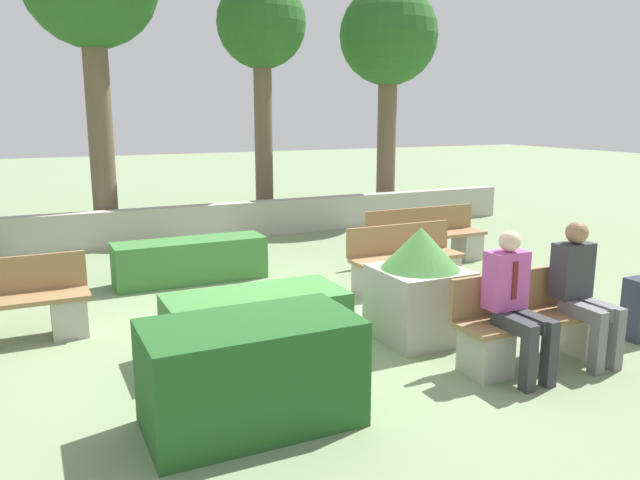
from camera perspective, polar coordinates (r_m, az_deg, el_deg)
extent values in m
plane|color=gray|center=(7.00, -2.14, -8.36)|extent=(60.00, 60.00, 0.00)
cube|color=#ADA89E|center=(11.87, -12.47, 1.41)|extent=(14.51, 0.30, 0.68)
cube|color=#937047|center=(6.38, 19.34, -6.78)|extent=(1.71, 0.44, 0.05)
cube|color=#937047|center=(6.48, 17.97, -4.33)|extent=(1.71, 0.04, 0.40)
cube|color=#ADA89E|center=(6.05, 14.89, -9.91)|extent=(0.36, 0.40, 0.43)
cube|color=#ADA89E|center=(6.89, 22.95, -7.77)|extent=(0.36, 0.40, 0.43)
cube|color=#937047|center=(8.53, 8.03, -1.64)|extent=(1.62, 0.44, 0.05)
cube|color=#937047|center=(8.68, 7.20, 0.14)|extent=(1.62, 0.04, 0.40)
cube|color=#ADA89E|center=(8.29, 4.63, -3.65)|extent=(0.36, 0.40, 0.43)
cube|color=#ADA89E|center=(8.91, 11.11, -2.74)|extent=(0.36, 0.40, 0.43)
cube|color=#937047|center=(7.30, -26.64, -5.08)|extent=(1.62, 0.44, 0.05)
cube|color=#937047|center=(7.47, -26.77, -2.92)|extent=(1.62, 0.04, 0.40)
cube|color=#ADA89E|center=(7.37, -21.95, -6.46)|extent=(0.36, 0.40, 0.43)
cube|color=#937047|center=(10.08, 9.88, 0.37)|extent=(2.03, 0.44, 0.05)
cube|color=#937047|center=(10.23, 9.14, 1.84)|extent=(2.03, 0.04, 0.40)
cube|color=#ADA89E|center=(9.70, 6.04, -1.40)|extent=(0.36, 0.40, 0.43)
cube|color=#ADA89E|center=(10.59, 13.31, -0.54)|extent=(0.36, 0.40, 0.43)
cube|color=#333338|center=(5.87, 17.28, -7.32)|extent=(0.14, 0.46, 0.13)
cube|color=#333338|center=(6.00, 18.69, -6.99)|extent=(0.14, 0.46, 0.13)
cube|color=#333338|center=(5.78, 18.54, -10.21)|extent=(0.11, 0.11, 0.61)
cube|color=#333338|center=(5.94, 20.24, -9.73)|extent=(0.11, 0.11, 0.61)
cube|color=#B74C9E|center=(6.01, 16.63, -3.51)|extent=(0.38, 0.22, 0.54)
sphere|color=beige|center=(5.91, 16.96, -0.09)|extent=(0.20, 0.20, 0.20)
cube|color=maroon|center=(5.92, 17.39, -3.57)|extent=(0.06, 0.01, 0.35)
cube|color=slate|center=(6.45, 22.79, -6.01)|extent=(0.14, 0.46, 0.13)
cube|color=slate|center=(6.59, 23.96, -5.72)|extent=(0.14, 0.46, 0.13)
cube|color=slate|center=(6.37, 24.05, -8.60)|extent=(0.11, 0.11, 0.61)
cube|color=slate|center=(6.54, 25.44, -8.18)|extent=(0.11, 0.11, 0.61)
cube|color=#333338|center=(6.59, 22.06, -2.56)|extent=(0.38, 0.22, 0.54)
sphere|color=#936B4C|center=(6.50, 22.44, 0.64)|extent=(0.22, 0.22, 0.22)
cube|color=#3D7A38|center=(9.12, -11.74, -1.85)|extent=(2.13, 0.61, 0.61)
cube|color=#3D7A38|center=(6.34, -5.85, -7.62)|extent=(1.78, 0.84, 0.63)
cube|color=#235623|center=(4.94, -6.30, -11.99)|extent=(1.63, 0.88, 0.84)
cube|color=#ADA89E|center=(6.78, 9.02, -5.74)|extent=(0.88, 0.88, 0.77)
cone|color=#47843D|center=(6.63, 9.19, -0.73)|extent=(0.84, 0.84, 0.44)
cylinder|color=brown|center=(11.90, -19.41, 9.05)|extent=(0.43, 0.43, 3.98)
cylinder|color=brown|center=(13.33, -5.18, 9.18)|extent=(0.38, 0.38, 3.66)
sphere|color=#285B23|center=(13.44, -5.37, 19.16)|extent=(1.82, 1.82, 1.82)
cylinder|color=brown|center=(14.36, 6.10, 8.91)|extent=(0.42, 0.42, 3.44)
sphere|color=#285B23|center=(14.43, 6.30, 18.13)|extent=(2.16, 2.16, 2.16)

